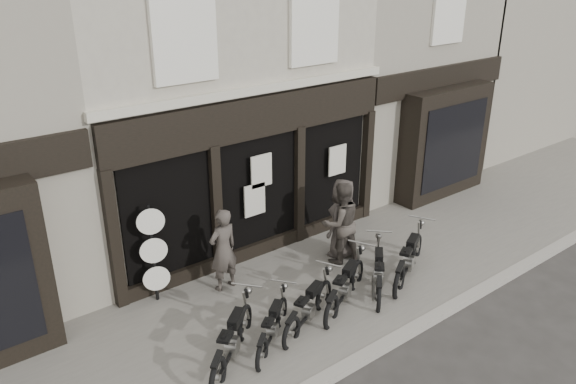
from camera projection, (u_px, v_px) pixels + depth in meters
ground_plane at (344, 314)px, 11.31m from camera, size 90.00×90.00×0.00m
pavement at (315, 292)px, 11.95m from camera, size 30.00×4.20×0.12m
kerb at (390, 342)px, 10.38m from camera, size 30.00×0.25×0.13m
central_building at (187, 68)px, 14.06m from camera, size 7.30×6.22×8.34m
neighbour_right at (368, 46)px, 17.63m from camera, size 5.60×6.73×8.34m
filler_right at (511, 26)px, 22.30m from camera, size 11.00×6.00×8.20m
motorcycle_0 at (233, 344)px, 9.77m from camera, size 1.85×1.60×1.06m
motorcycle_1 at (273, 329)px, 10.26m from camera, size 1.61×1.33×0.91m
motorcycle_2 at (309, 310)px, 10.77m from camera, size 1.91×1.09×0.98m
motorcycle_3 at (345, 289)px, 11.38m from camera, size 2.02×1.25×1.05m
motorcycle_4 at (378, 275)px, 11.94m from camera, size 1.66×1.64×1.00m
motorcycle_5 at (409, 262)px, 12.36m from camera, size 2.14×1.34×1.11m
man_left at (223, 250)px, 11.64m from camera, size 0.71×0.50×1.83m
man_centre at (341, 223)px, 12.70m from camera, size 1.07×0.92×1.93m
man_right at (342, 219)px, 12.94m from camera, size 1.07×0.86×1.90m
advert_sign_post at (154, 258)px, 11.18m from camera, size 0.54×0.35×2.26m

